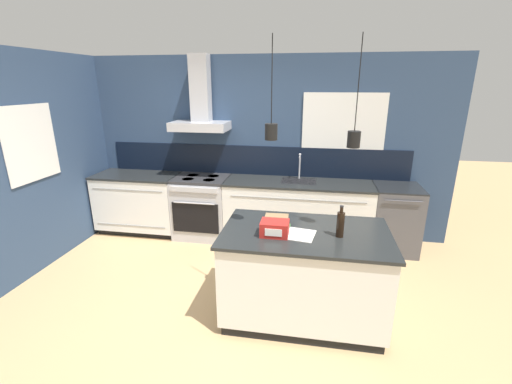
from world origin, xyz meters
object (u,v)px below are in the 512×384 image
dishwasher (394,218)px  book_stack (275,224)px  red_supply_box (275,228)px  oven_range (202,207)px  bottle_on_island (340,224)px

dishwasher → book_stack: 2.26m
red_supply_box → oven_range: bearing=126.1°
book_stack → bottle_on_island: bearing=-4.9°
oven_range → dishwasher: size_ratio=1.00×
dishwasher → oven_range: bearing=-179.9°
book_stack → dishwasher: bearing=48.8°
oven_range → dishwasher: same height
oven_range → red_supply_box: size_ratio=3.63×
oven_range → red_supply_box: (1.29, -1.77, 0.52)m
book_stack → red_supply_box: red_supply_box is taller
oven_range → book_stack: 2.16m
book_stack → red_supply_box: size_ratio=1.35×
red_supply_box → dishwasher: bearing=50.9°
dishwasher → book_stack: (-1.45, -1.66, 0.51)m
dishwasher → bottle_on_island: bearing=-116.9°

